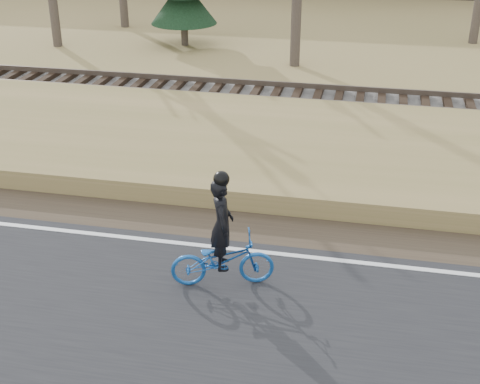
# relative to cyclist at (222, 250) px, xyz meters

# --- Properties ---
(ground) EXTENTS (120.00, 120.00, 0.00)m
(ground) POSITION_rel_cyclist_xyz_m (1.85, 0.93, -0.71)
(ground) COLOR #987E4D
(ground) RESTS_ON ground
(road) EXTENTS (120.00, 6.00, 0.06)m
(road) POSITION_rel_cyclist_xyz_m (1.85, -1.57, -0.68)
(road) COLOR black
(road) RESTS_ON ground
(edge_line) EXTENTS (120.00, 0.12, 0.01)m
(edge_line) POSITION_rel_cyclist_xyz_m (1.85, 1.13, -0.65)
(edge_line) COLOR silver
(edge_line) RESTS_ON road
(shoulder) EXTENTS (120.00, 1.60, 0.04)m
(shoulder) POSITION_rel_cyclist_xyz_m (1.85, 2.13, -0.69)
(shoulder) COLOR #473A2B
(shoulder) RESTS_ON ground
(embankment) EXTENTS (120.00, 5.00, 0.44)m
(embankment) POSITION_rel_cyclist_xyz_m (1.85, 5.13, -0.49)
(embankment) COLOR #987E4D
(embankment) RESTS_ON ground
(ballast) EXTENTS (120.00, 3.00, 0.45)m
(ballast) POSITION_rel_cyclist_xyz_m (1.85, 8.93, -0.49)
(ballast) COLOR slate
(ballast) RESTS_ON ground
(railroad) EXTENTS (120.00, 2.40, 0.29)m
(railroad) POSITION_rel_cyclist_xyz_m (1.85, 8.93, -0.19)
(railroad) COLOR black
(railroad) RESTS_ON ballast
(cyclist) EXTENTS (1.83, 1.06, 2.08)m
(cyclist) POSITION_rel_cyclist_xyz_m (0.00, 0.00, 0.00)
(cyclist) COLOR #174F9E
(cyclist) RESTS_ON road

